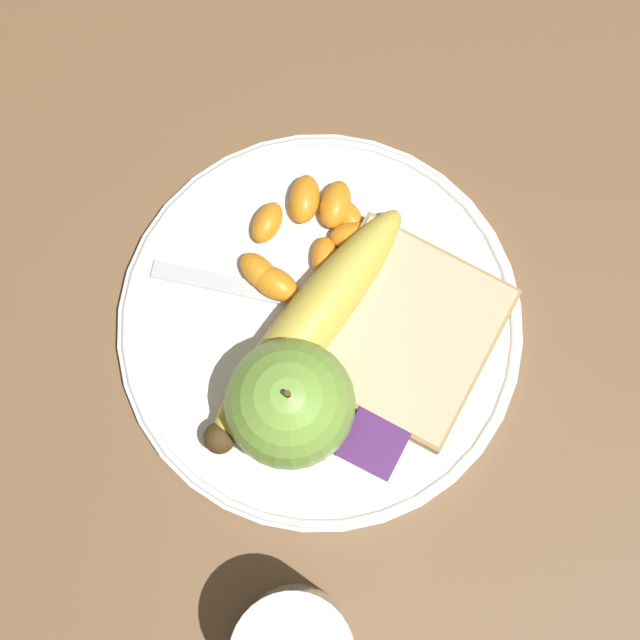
{
  "coord_description": "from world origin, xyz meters",
  "views": [
    {
      "loc": [
        0.12,
        0.06,
        0.72
      ],
      "look_at": [
        0.0,
        0.0,
        0.03
      ],
      "focal_mm": 60.0,
      "sensor_mm": 36.0,
      "label": 1
    }
  ],
  "objects": [
    {
      "name": "ground_plane",
      "position": [
        0.0,
        0.0,
        0.0
      ],
      "size": [
        3.0,
        3.0,
        0.0
      ],
      "primitive_type": "plane",
      "color": "brown"
    },
    {
      "name": "plate",
      "position": [
        0.0,
        0.0,
        0.01
      ],
      "size": [
        0.28,
        0.28,
        0.01
      ],
      "color": "white",
      "rests_on": "ground_plane"
    },
    {
      "name": "apple",
      "position": [
        0.06,
        0.01,
        0.05
      ],
      "size": [
        0.08,
        0.08,
        0.09
      ],
      "color": "#84BC47",
      "rests_on": "plate"
    },
    {
      "name": "banana",
      "position": [
        0.01,
        -0.01,
        0.03
      ],
      "size": [
        0.2,
        0.07,
        0.04
      ],
      "color": "#E0CC4C",
      "rests_on": "plate"
    },
    {
      "name": "bread_slice",
      "position": [
        -0.02,
        0.05,
        0.02
      ],
      "size": [
        0.12,
        0.12,
        0.02
      ],
      "color": "#AB8751",
      "rests_on": "plate"
    },
    {
      "name": "fork",
      "position": [
        -0.01,
        -0.01,
        0.01
      ],
      "size": [
        0.07,
        0.19,
        0.0
      ],
      "rotation": [
        0.0,
        0.0,
        14.4
      ],
      "color": "silver",
      "rests_on": "plate"
    },
    {
      "name": "jam_packet",
      "position": [
        0.05,
        0.07,
        0.02
      ],
      "size": [
        0.05,
        0.04,
        0.02
      ],
      "color": "white",
      "rests_on": "plate"
    },
    {
      "name": "orange_segment_0",
      "position": [
        -0.01,
        -0.05,
        0.02
      ],
      "size": [
        0.03,
        0.04,
        0.02
      ],
      "color": "orange",
      "rests_on": "plate"
    },
    {
      "name": "orange_segment_1",
      "position": [
        -0.07,
        -0.05,
        0.02
      ],
      "size": [
        0.04,
        0.03,
        0.02
      ],
      "color": "orange",
      "rests_on": "plate"
    },
    {
      "name": "orange_segment_2",
      "position": [
        -0.04,
        -0.02,
        0.02
      ],
      "size": [
        0.03,
        0.03,
        0.02
      ],
      "color": "orange",
      "rests_on": "plate"
    },
    {
      "name": "orange_segment_3",
      "position": [
        -0.06,
        -0.01,
        0.02
      ],
      "size": [
        0.03,
        0.04,
        0.02
      ],
      "color": "orange",
      "rests_on": "plate"
    },
    {
      "name": "orange_segment_4",
      "position": [
        -0.08,
        -0.02,
        0.02
      ],
      "size": [
        0.03,
        0.03,
        0.01
      ],
      "color": "orange",
      "rests_on": "plate"
    },
    {
      "name": "orange_segment_5",
      "position": [
        -0.05,
        -0.06,
        0.02
      ],
      "size": [
        0.03,
        0.02,
        0.02
      ],
      "color": "orange",
      "rests_on": "plate"
    },
    {
      "name": "orange_segment_6",
      "position": [
        -0.01,
        -0.04,
        0.02
      ],
      "size": [
        0.02,
        0.04,
        0.02
      ],
      "color": "orange",
      "rests_on": "plate"
    },
    {
      "name": "orange_segment_7",
      "position": [
        -0.08,
        -0.03,
        0.02
      ],
      "size": [
        0.04,
        0.03,
        0.02
      ],
      "color": "orange",
      "rests_on": "plate"
    }
  ]
}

